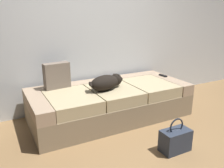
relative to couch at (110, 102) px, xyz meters
The scene contains 7 objects.
ground_plane 1.16m from the couch, 90.00° to the right, with size 10.00×10.00×0.00m, color olive.
back_wall 1.32m from the couch, 90.00° to the left, with size 6.40×0.10×2.80m, color silver.
couch is the anchor object (origin of this frame).
dog_dark 0.35m from the couch, 139.25° to the right, with size 0.56×0.33×0.19m.
tv_remote 1.02m from the couch, ahead, with size 0.04×0.15×0.02m, color black.
throw_pillow 0.81m from the couch, 156.85° to the left, with size 0.34×0.12×0.34m, color #726457.
handbag 1.10m from the couch, 78.37° to the right, with size 0.32×0.18×0.38m.
Camera 1 is at (-1.40, -1.57, 1.43)m, focal length 37.64 mm.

